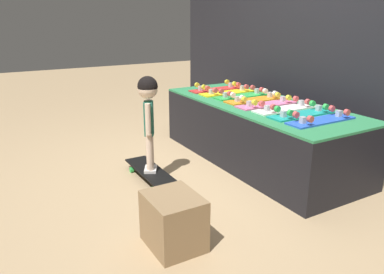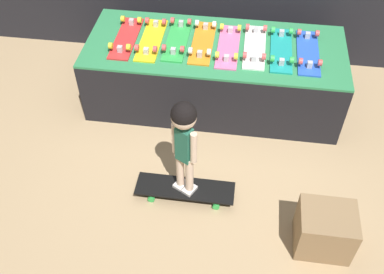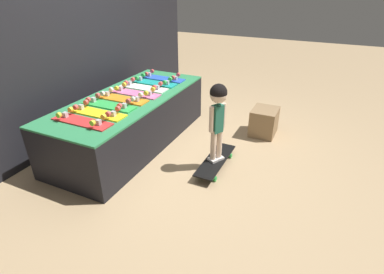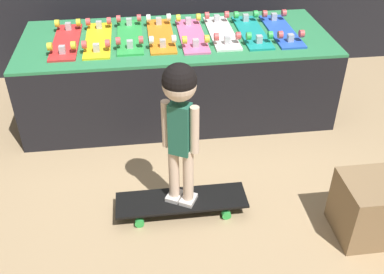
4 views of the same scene
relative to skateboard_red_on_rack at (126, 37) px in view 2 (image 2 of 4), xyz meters
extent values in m
plane|color=tan|center=(0.77, -0.57, -0.61)|extent=(16.00, 16.00, 0.00)
cube|color=black|center=(0.77, 0.01, -0.33)|extent=(2.19, 0.89, 0.58)
cube|color=#2D7F4C|center=(0.77, 0.01, -0.03)|extent=(2.19, 0.89, 0.02)
cube|color=red|center=(0.00, 0.00, -0.01)|extent=(0.18, 0.62, 0.01)
cube|color=#B7B7BC|center=(0.00, 0.21, 0.02)|extent=(0.04, 0.04, 0.05)
cylinder|color=yellow|center=(0.07, 0.21, 0.05)|extent=(0.03, 0.05, 0.05)
cylinder|color=yellow|center=(-0.07, 0.21, 0.05)|extent=(0.03, 0.05, 0.05)
cube|color=#B7B7BC|center=(0.00, -0.21, 0.02)|extent=(0.04, 0.04, 0.05)
cylinder|color=yellow|center=(0.07, -0.21, 0.05)|extent=(0.03, 0.05, 0.05)
cylinder|color=yellow|center=(-0.07, -0.21, 0.05)|extent=(0.03, 0.05, 0.05)
cube|color=yellow|center=(0.22, 0.00, -0.01)|extent=(0.18, 0.62, 0.01)
cube|color=#B7B7BC|center=(0.22, 0.21, 0.02)|extent=(0.04, 0.04, 0.05)
cylinder|color=#D84C4C|center=(0.29, 0.21, 0.05)|extent=(0.03, 0.05, 0.05)
cylinder|color=#D84C4C|center=(0.14, 0.21, 0.05)|extent=(0.03, 0.05, 0.05)
cube|color=#B7B7BC|center=(0.22, -0.20, 0.02)|extent=(0.04, 0.04, 0.05)
cylinder|color=#D84C4C|center=(0.29, -0.20, 0.05)|extent=(0.03, 0.05, 0.05)
cylinder|color=#D84C4C|center=(0.14, -0.20, 0.05)|extent=(0.03, 0.05, 0.05)
cube|color=green|center=(0.44, 0.03, -0.01)|extent=(0.18, 0.62, 0.01)
cube|color=#B7B7BC|center=(0.44, 0.24, 0.02)|extent=(0.04, 0.04, 0.05)
cylinder|color=#D84C4C|center=(0.51, 0.24, 0.05)|extent=(0.03, 0.05, 0.05)
cylinder|color=#D84C4C|center=(0.36, 0.24, 0.05)|extent=(0.03, 0.05, 0.05)
cube|color=#B7B7BC|center=(0.44, -0.17, 0.02)|extent=(0.04, 0.04, 0.05)
cylinder|color=#D84C4C|center=(0.51, -0.17, 0.05)|extent=(0.03, 0.05, 0.05)
cylinder|color=#D84C4C|center=(0.36, -0.17, 0.05)|extent=(0.03, 0.05, 0.05)
cube|color=orange|center=(0.66, 0.02, -0.01)|extent=(0.18, 0.62, 0.01)
cube|color=#B7B7BC|center=(0.66, 0.23, 0.02)|extent=(0.04, 0.04, 0.05)
cylinder|color=white|center=(0.73, 0.23, 0.05)|extent=(0.03, 0.05, 0.05)
cylinder|color=white|center=(0.58, 0.23, 0.05)|extent=(0.03, 0.05, 0.05)
cube|color=#B7B7BC|center=(0.66, -0.18, 0.02)|extent=(0.04, 0.04, 0.05)
cylinder|color=white|center=(0.73, -0.18, 0.05)|extent=(0.03, 0.05, 0.05)
cylinder|color=white|center=(0.58, -0.18, 0.05)|extent=(0.03, 0.05, 0.05)
cube|color=pink|center=(0.88, 0.00, -0.01)|extent=(0.18, 0.62, 0.01)
cube|color=#B7B7BC|center=(0.88, 0.20, 0.02)|extent=(0.04, 0.04, 0.05)
cylinder|color=yellow|center=(0.95, 0.20, 0.05)|extent=(0.03, 0.05, 0.05)
cylinder|color=yellow|center=(0.80, 0.20, 0.05)|extent=(0.03, 0.05, 0.05)
cube|color=#B7B7BC|center=(0.88, -0.21, 0.02)|extent=(0.04, 0.04, 0.05)
cylinder|color=yellow|center=(0.95, -0.21, 0.05)|extent=(0.03, 0.05, 0.05)
cylinder|color=yellow|center=(0.80, -0.21, 0.05)|extent=(0.03, 0.05, 0.05)
cube|color=white|center=(1.09, 0.02, -0.01)|extent=(0.18, 0.62, 0.01)
cube|color=#B7B7BC|center=(1.09, 0.23, 0.02)|extent=(0.04, 0.04, 0.05)
cylinder|color=#D84C4C|center=(1.17, 0.23, 0.05)|extent=(0.03, 0.05, 0.05)
cylinder|color=#D84C4C|center=(1.02, 0.23, 0.05)|extent=(0.03, 0.05, 0.05)
cube|color=#B7B7BC|center=(1.09, -0.19, 0.02)|extent=(0.04, 0.04, 0.05)
cylinder|color=#D84C4C|center=(1.17, -0.19, 0.05)|extent=(0.03, 0.05, 0.05)
cylinder|color=#D84C4C|center=(1.02, -0.19, 0.05)|extent=(0.03, 0.05, 0.05)
cube|color=teal|center=(1.31, 0.01, -0.01)|extent=(0.18, 0.62, 0.01)
cube|color=#B7B7BC|center=(1.31, 0.21, 0.02)|extent=(0.04, 0.04, 0.05)
cylinder|color=green|center=(1.39, 0.21, 0.05)|extent=(0.03, 0.05, 0.05)
cylinder|color=green|center=(1.24, 0.21, 0.05)|extent=(0.03, 0.05, 0.05)
cube|color=#B7B7BC|center=(1.31, -0.20, 0.02)|extent=(0.04, 0.04, 0.05)
cylinder|color=green|center=(1.39, -0.20, 0.05)|extent=(0.03, 0.05, 0.05)
cylinder|color=green|center=(1.24, -0.20, 0.05)|extent=(0.03, 0.05, 0.05)
cube|color=blue|center=(1.53, 0.00, -0.01)|extent=(0.18, 0.62, 0.01)
cube|color=#B7B7BC|center=(1.53, 0.21, 0.02)|extent=(0.04, 0.04, 0.05)
cylinder|color=#D84C4C|center=(1.61, 0.21, 0.05)|extent=(0.03, 0.05, 0.05)
cylinder|color=#D84C4C|center=(1.46, 0.21, 0.05)|extent=(0.03, 0.05, 0.05)
cube|color=#B7B7BC|center=(1.53, -0.20, 0.02)|extent=(0.04, 0.04, 0.05)
cylinder|color=#D84C4C|center=(1.61, -0.20, 0.05)|extent=(0.03, 0.05, 0.05)
cylinder|color=#D84C4C|center=(1.46, -0.20, 0.05)|extent=(0.03, 0.05, 0.05)
cube|color=black|center=(0.67, -1.13, -0.53)|extent=(0.74, 0.21, 0.01)
cube|color=#B7B7BC|center=(0.92, -1.13, -0.56)|extent=(0.04, 0.04, 0.05)
cylinder|color=green|center=(0.92, -1.04, -0.59)|extent=(0.05, 0.03, 0.05)
cylinder|color=green|center=(0.92, -1.22, -0.59)|extent=(0.05, 0.03, 0.05)
cube|color=#B7B7BC|center=(0.43, -1.13, -0.56)|extent=(0.04, 0.04, 0.05)
cylinder|color=green|center=(0.43, -1.04, -0.59)|extent=(0.05, 0.03, 0.05)
cylinder|color=green|center=(0.43, -1.22, -0.59)|extent=(0.05, 0.03, 0.05)
cube|color=silver|center=(0.71, -1.15, -0.51)|extent=(0.12, 0.13, 0.03)
cylinder|color=beige|center=(0.71, -1.15, -0.33)|extent=(0.06, 0.06, 0.33)
cube|color=silver|center=(0.64, -1.11, -0.51)|extent=(0.12, 0.13, 0.03)
cylinder|color=beige|center=(0.64, -1.11, -0.33)|extent=(0.06, 0.06, 0.33)
cube|color=#236651|center=(0.67, -1.13, -0.04)|extent=(0.13, 0.12, 0.29)
cylinder|color=beige|center=(0.74, -1.17, -0.03)|extent=(0.05, 0.05, 0.27)
cylinder|color=beige|center=(0.60, -1.09, -0.03)|extent=(0.05, 0.05, 0.27)
sphere|color=beige|center=(0.67, -1.13, 0.21)|extent=(0.17, 0.17, 0.17)
sphere|color=black|center=(0.67, -1.13, 0.23)|extent=(0.17, 0.17, 0.17)
cube|color=#8E704C|center=(1.67, -1.41, -0.44)|extent=(0.37, 0.31, 0.35)
camera|label=1|loc=(3.53, -2.35, 0.79)|focal=35.00mm
camera|label=2|loc=(1.01, -3.16, 2.17)|focal=42.00mm
camera|label=3|loc=(-1.91, -2.05, 1.20)|focal=28.00mm
camera|label=4|loc=(0.49, -3.00, 1.23)|focal=42.00mm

